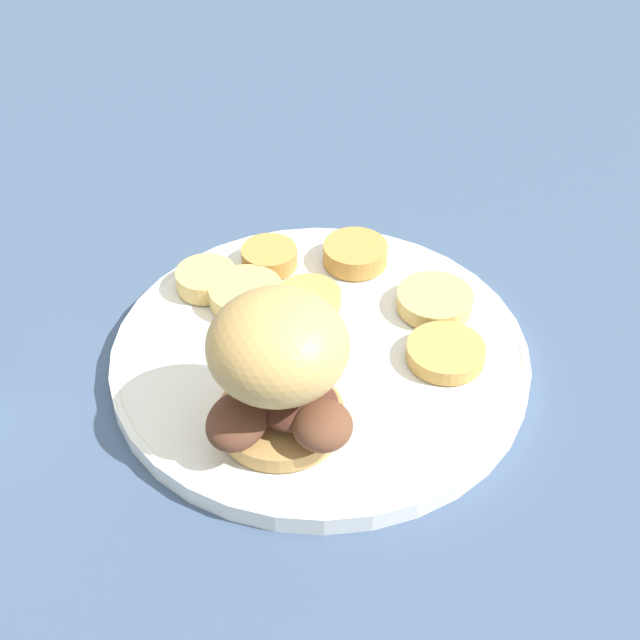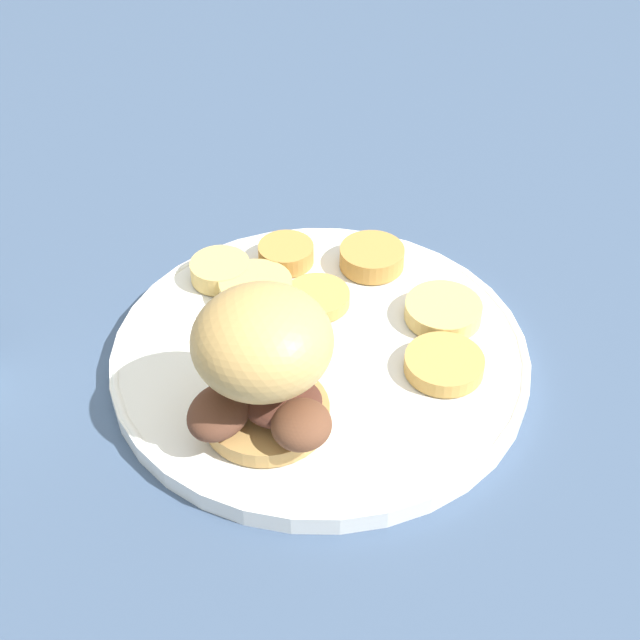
# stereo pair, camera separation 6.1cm
# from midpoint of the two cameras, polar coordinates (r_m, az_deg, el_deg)

# --- Properties ---
(ground_plane) EXTENTS (4.00, 4.00, 0.00)m
(ground_plane) POSITION_cam_midpoint_polar(r_m,az_deg,el_deg) (0.64, 2.74, -2.90)
(ground_plane) COLOR #3D5170
(dinner_plate) EXTENTS (0.29, 0.29, 0.02)m
(dinner_plate) POSITION_cam_midpoint_polar(r_m,az_deg,el_deg) (0.63, 2.76, -2.32)
(dinner_plate) COLOR white
(dinner_plate) RESTS_ON ground_plane
(sandwich) EXTENTS (0.09, 0.10, 0.10)m
(sandwich) POSITION_cam_midpoint_polar(r_m,az_deg,el_deg) (0.54, -0.37, -2.98)
(sandwich) COLOR tan
(sandwich) RESTS_ON dinner_plate
(potato_round_0) EXTENTS (0.05, 0.05, 0.02)m
(potato_round_0) POSITION_cam_midpoint_polar(r_m,az_deg,el_deg) (0.68, -3.88, 3.09)
(potato_round_0) COLOR #DBB766
(potato_round_0) RESTS_ON dinner_plate
(potato_round_1) EXTENTS (0.05, 0.05, 0.01)m
(potato_round_1) POSITION_cam_midpoint_polar(r_m,az_deg,el_deg) (0.61, 10.77, -2.91)
(potato_round_1) COLOR tan
(potato_round_1) RESTS_ON dinner_plate
(potato_round_2) EXTENTS (0.05, 0.05, 0.02)m
(potato_round_2) POSITION_cam_midpoint_polar(r_m,az_deg,el_deg) (0.69, 5.85, 3.93)
(potato_round_2) COLOR #BC8942
(potato_round_2) RESTS_ON dinner_plate
(potato_round_3) EXTENTS (0.05, 0.05, 0.01)m
(potato_round_3) POSITION_cam_midpoint_polar(r_m,az_deg,el_deg) (0.66, -1.51, 1.91)
(potato_round_3) COLOR #DBB766
(potato_round_3) RESTS_ON dinner_plate
(potato_round_4) EXTENTS (0.05, 0.05, 0.01)m
(potato_round_4) POSITION_cam_midpoint_polar(r_m,az_deg,el_deg) (0.66, 2.49, 1.32)
(potato_round_4) COLOR tan
(potato_round_4) RESTS_ON dinner_plate
(potato_round_5) EXTENTS (0.04, 0.04, 0.02)m
(potato_round_5) POSITION_cam_midpoint_polar(r_m,az_deg,el_deg) (0.69, 0.31, 4.18)
(potato_round_5) COLOR #BC8942
(potato_round_5) RESTS_ON dinner_plate
(potato_round_6) EXTENTS (0.06, 0.06, 0.01)m
(potato_round_6) POSITION_cam_midpoint_polar(r_m,az_deg,el_deg) (0.65, 10.54, 0.47)
(potato_round_6) COLOR #DBB766
(potato_round_6) RESTS_ON dinner_plate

